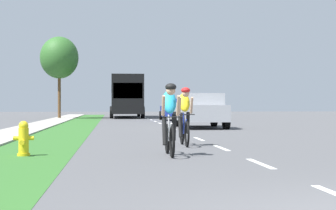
# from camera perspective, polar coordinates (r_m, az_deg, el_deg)

# --- Properties ---
(ground_plane) EXTENTS (120.00, 120.00, 0.00)m
(ground_plane) POSITION_cam_1_polar(r_m,az_deg,el_deg) (25.04, 0.66, -2.51)
(ground_plane) COLOR #4C4C4F
(grass_verge) EXTENTS (2.14, 70.00, 0.01)m
(grass_verge) POSITION_cam_1_polar(r_m,az_deg,el_deg) (24.96, -10.18, -2.51)
(grass_verge) COLOR #2D6026
(grass_verge) RESTS_ON ground_plane
(sidewalk_concrete) EXTENTS (1.75, 70.00, 0.10)m
(sidewalk_concrete) POSITION_cam_1_polar(r_m,az_deg,el_deg) (25.18, -14.61, -2.49)
(sidewalk_concrete) COLOR #9E998E
(sidewalk_concrete) RESTS_ON ground_plane
(lane_markings_center) EXTENTS (0.12, 54.07, 0.01)m
(lane_markings_center) POSITION_cam_1_polar(r_m,az_deg,el_deg) (29.01, -0.22, -2.15)
(lane_markings_center) COLOR white
(lane_markings_center) RESTS_ON ground_plane
(fire_hydrant_yellow) EXTENTS (0.44, 0.38, 0.76)m
(fire_hydrant_yellow) POSITION_cam_1_polar(r_m,az_deg,el_deg) (12.38, -14.75, -3.42)
(fire_hydrant_yellow) COLOR yellow
(fire_hydrant_yellow) RESTS_ON ground_plane
(cyclist_lead) EXTENTS (0.42, 1.72, 1.58)m
(cyclist_lead) POSITION_cam_1_polar(r_m,az_deg,el_deg) (12.02, 0.18, -1.43)
(cyclist_lead) COLOR black
(cyclist_lead) RESTS_ON ground_plane
(cyclist_trailing) EXTENTS (0.42, 1.72, 1.58)m
(cyclist_trailing) POSITION_cam_1_polar(r_m,az_deg,el_deg) (14.90, 1.72, -1.14)
(cyclist_trailing) COLOR black
(cyclist_trailing) RESTS_ON ground_plane
(pickup_silver) EXTENTS (2.22, 5.10, 1.64)m
(pickup_silver) POSITION_cam_1_polar(r_m,az_deg,el_deg) (26.38, 3.35, -0.58)
(pickup_silver) COLOR #A5A8AD
(pickup_silver) RESTS_ON ground_plane
(sedan_blue) EXTENTS (1.98, 4.30, 1.52)m
(sedan_blue) POSITION_cam_1_polar(r_m,az_deg,el_deg) (38.97, 0.72, -0.46)
(sedan_blue) COLOR #23389E
(sedan_blue) RESTS_ON ground_plane
(bus_black) EXTENTS (2.78, 11.60, 3.48)m
(bus_black) POSITION_cam_1_polar(r_m,az_deg,el_deg) (47.92, -4.37, 1.09)
(bus_black) COLOR black
(bus_black) RESTS_ON ground_plane
(street_tree_far) EXTENTS (3.03, 3.03, 6.52)m
(street_tree_far) POSITION_cam_1_polar(r_m,az_deg,el_deg) (44.67, -11.21, 4.82)
(street_tree_far) COLOR brown
(street_tree_far) RESTS_ON ground_plane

